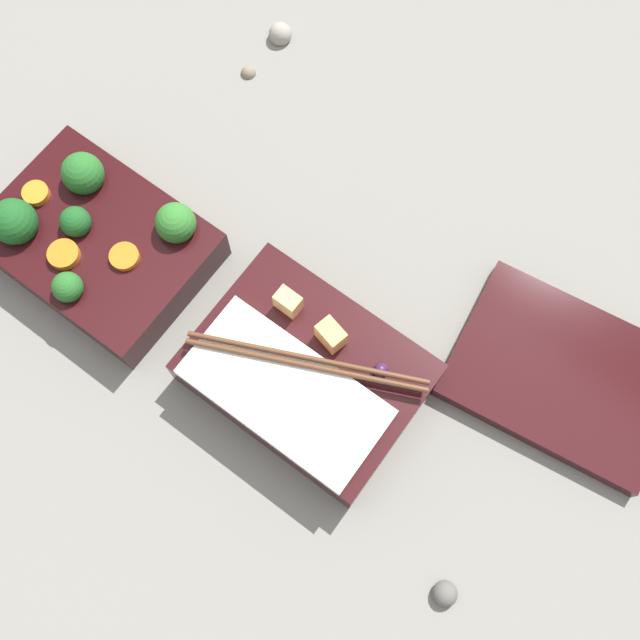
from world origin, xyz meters
The scene contains 7 objects.
ground_plane centered at (0.00, 0.00, 0.00)m, with size 3.00×3.00×0.00m, color slate.
bento_tray_vegetable centered at (-0.13, 0.01, 0.03)m, with size 0.20×0.15×0.08m.
bento_tray_rice centered at (0.11, 0.02, 0.03)m, with size 0.20×0.15×0.07m.
bento_lid centered at (0.30, 0.17, 0.01)m, with size 0.20×0.15×0.02m, color black.
pebble_0 centered at (0.32, -0.06, 0.01)m, with size 0.02×0.02×0.02m, color #595651.
pebble_1 centered at (-0.15, 0.26, 0.00)m, with size 0.02×0.02×0.02m, color #7A6B5B.
pebble_2 centered at (-0.15, 0.32, 0.01)m, with size 0.03×0.03×0.03m, color gray.
Camera 1 is at (0.22, -0.11, 0.69)m, focal length 42.00 mm.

